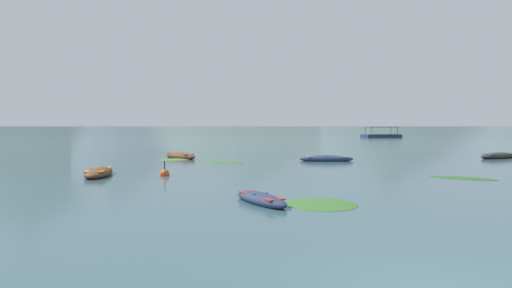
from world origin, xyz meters
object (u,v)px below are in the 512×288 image
object	(u,v)px
rowboat_6	(180,156)
mooring_buoy	(165,174)
rowboat_8	(326,159)
rowboat_5	(99,172)
rowboat_1	(498,156)
ferry_0	(381,136)
rowboat_3	(261,199)

from	to	relation	value
rowboat_6	mooring_buoy	size ratio (longest dim) A/B	3.91
rowboat_8	mooring_buoy	xyz separation A→B (m)	(-9.99, -9.67, -0.07)
rowboat_5	mooring_buoy	bearing A→B (deg)	1.45
rowboat_8	mooring_buoy	world-z (taller)	mooring_buoy
rowboat_1	mooring_buoy	world-z (taller)	mooring_buoy
rowboat_6	ferry_0	xyz separation A→B (m)	(32.08, 59.47, 0.25)
rowboat_1	rowboat_3	xyz separation A→B (m)	(-19.24, -20.79, -0.04)
ferry_0	mooring_buoy	size ratio (longest dim) A/B	9.37
rowboat_3	rowboat_5	distance (m)	11.80
rowboat_3	mooring_buoy	distance (m)	9.53
rowboat_1	rowboat_6	xyz separation A→B (m)	(-26.10, -0.90, 0.01)
rowboat_6	rowboat_1	bearing A→B (deg)	1.97
rowboat_1	rowboat_5	size ratio (longest dim) A/B	1.07
rowboat_8	rowboat_3	bearing A→B (deg)	-105.02
rowboat_1	mooring_buoy	bearing A→B (deg)	-152.32
rowboat_1	rowboat_8	bearing A→B (deg)	-167.62
rowboat_3	rowboat_5	size ratio (longest dim) A/B	0.77
rowboat_5	mooring_buoy	size ratio (longest dim) A/B	4.25
rowboat_1	rowboat_3	bearing A→B (deg)	-132.78
rowboat_1	rowboat_8	world-z (taller)	rowboat_1
rowboat_3	rowboat_6	world-z (taller)	rowboat_6
rowboat_1	rowboat_5	bearing A→B (deg)	-155.22
rowboat_1	rowboat_5	world-z (taller)	rowboat_1
ferry_0	rowboat_6	bearing A→B (deg)	-118.35
rowboat_1	rowboat_6	world-z (taller)	rowboat_6
rowboat_3	rowboat_8	distance (m)	18.23
rowboat_5	rowboat_6	world-z (taller)	rowboat_6
rowboat_8	ferry_0	world-z (taller)	ferry_0
rowboat_6	rowboat_8	size ratio (longest dim) A/B	0.91
rowboat_1	rowboat_3	world-z (taller)	rowboat_1
rowboat_8	ferry_0	bearing A→B (deg)	71.64
rowboat_8	mooring_buoy	size ratio (longest dim) A/B	4.31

